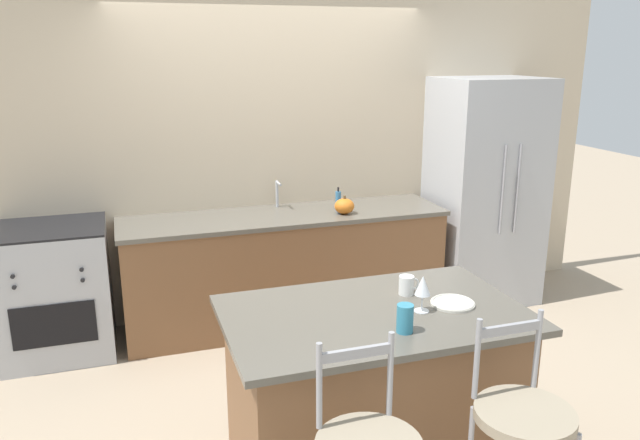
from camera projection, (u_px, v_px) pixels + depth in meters
name	position (u px, v px, depth m)	size (l,w,h in m)	color
ground_plane	(299.00, 340.00, 4.82)	(18.00, 18.00, 0.00)	tan
wall_back	(273.00, 152.00, 5.13)	(6.00, 0.07, 2.70)	beige
back_counter	(285.00, 267.00, 5.06)	(2.57, 0.71, 0.91)	brown
sink_faucet	(277.00, 191.00, 5.09)	(0.02, 0.13, 0.22)	#ADAFB5
kitchen_island	(373.00, 394.00, 3.20)	(1.49, 0.93, 0.93)	brown
refrigerator	(484.00, 192.00, 5.42)	(0.87, 0.74, 1.94)	#ADAFB5
oven_range	(56.00, 291.00, 4.52)	(0.76, 0.69, 0.97)	#ADAFB5
bar_stool_far	(521.00, 440.00, 2.57)	(0.41, 0.41, 1.13)	#99999E
dinner_plate	(453.00, 303.00, 3.15)	(0.22, 0.22, 0.02)	beige
wine_glass	(423.00, 286.00, 3.04)	(0.08, 0.08, 0.19)	white
coffee_mug	(407.00, 285.00, 3.28)	(0.11, 0.08, 0.10)	white
tumbler_cup	(405.00, 318.00, 2.84)	(0.08, 0.08, 0.13)	teal
pumpkin_decoration	(344.00, 206.00, 4.91)	(0.16, 0.16, 0.15)	orange
soap_bottle	(338.00, 200.00, 5.07)	(0.05, 0.05, 0.18)	teal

